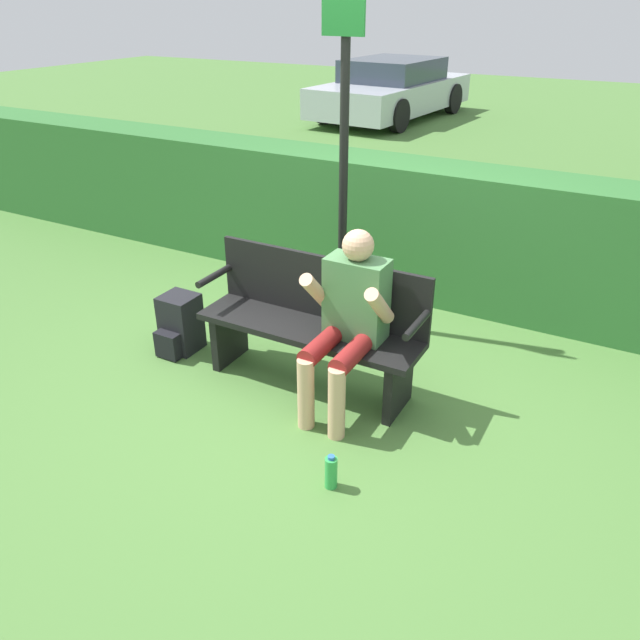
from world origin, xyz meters
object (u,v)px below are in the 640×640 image
person_seated (348,315)px  parked_car (392,90)px  backpack (180,325)px  water_bottle (331,472)px  park_bench (313,322)px  signpost (343,148)px

person_seated → parked_car: size_ratio=0.26×
backpack → parked_car: 10.76m
person_seated → backpack: 1.54m
water_bottle → park_bench: bearing=124.6°
backpack → parked_car: bearing=104.2°
backpack → signpost: (0.88, 1.05, 1.26)m
park_bench → backpack: size_ratio=3.53×
park_bench → signpost: (-0.25, 0.93, 1.00)m
park_bench → person_seated: 0.42m
park_bench → person_seated: person_seated is taller
park_bench → backpack: bearing=-174.0°
park_bench → parked_car: bearing=110.1°
backpack → signpost: 1.86m
water_bottle → signpost: signpost is taller
water_bottle → signpost: size_ratio=0.08×
parked_car → signpost: bearing=-154.7°
backpack → signpost: bearing=50.1°
park_bench → signpost: 1.39m
parked_car → backpack: bearing=-161.0°
park_bench → backpack: (-1.13, -0.12, -0.26)m
parked_car → person_seated: bearing=-153.8°
water_bottle → parked_car: parked_car is taller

